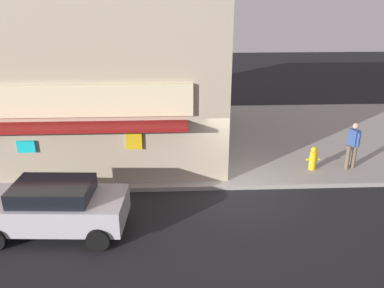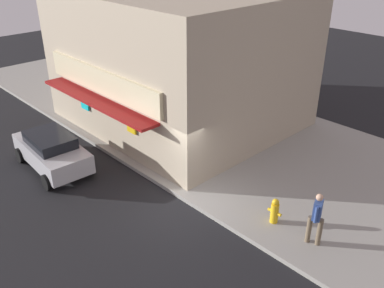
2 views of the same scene
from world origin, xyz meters
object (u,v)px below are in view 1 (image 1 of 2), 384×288
fire_hydrant (313,158)px  pedestrian (353,144)px  parked_car_silver (55,207)px  traffic_light (221,79)px

fire_hydrant → pedestrian: (1.46, 0.02, 0.55)m
parked_car_silver → traffic_light: bearing=33.1°
fire_hydrant → parked_car_silver: bearing=-158.0°
fire_hydrant → parked_car_silver: (-8.61, -3.48, 0.20)m
traffic_light → pedestrian: traffic_light is taller
fire_hydrant → traffic_light: bearing=-176.9°
pedestrian → traffic_light: bearing=-177.6°
pedestrian → parked_car_silver: 10.66m
fire_hydrant → pedestrian: bearing=0.7°
fire_hydrant → parked_car_silver: size_ratio=0.22×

